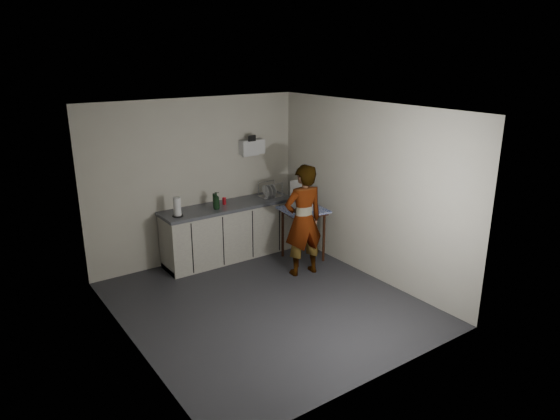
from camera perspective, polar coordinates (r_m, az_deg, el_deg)
ground at (r=6.87m, az=-1.57°, el=-10.66°), size 4.00×4.00×0.00m
wall_back at (r=8.03m, az=-9.52°, el=3.30°), size 3.60×0.02×2.60m
wall_right at (r=7.45m, az=9.92°, el=2.16°), size 0.02×4.00×2.60m
wall_left at (r=5.63m, az=-17.08°, el=-3.47°), size 0.02×4.00×2.60m
ceiling at (r=6.08m, az=-1.77°, el=11.41°), size 3.60×4.00×0.01m
kitchen_counter at (r=8.21m, az=-5.82°, el=-2.60°), size 2.24×0.62×0.91m
wall_shelf at (r=8.34m, az=-3.23°, el=7.19°), size 0.42×0.18×0.37m
side_table at (r=8.01m, az=2.68°, el=-0.63°), size 0.73×0.73×0.86m
standing_man at (r=7.44m, az=2.68°, el=-1.19°), size 0.67×0.49×1.71m
soap_bottle at (r=7.81m, az=-7.29°, el=1.07°), size 0.14×0.15×0.27m
soda_can at (r=8.06m, az=-6.39°, el=1.04°), size 0.06×0.06×0.11m
dark_bottle at (r=7.89m, az=-7.45°, el=1.07°), size 0.07×0.07×0.23m
paper_towel at (r=7.56m, az=-11.66°, el=0.29°), size 0.16×0.16×0.29m
dish_rack at (r=8.43m, az=-1.17°, el=1.89°), size 0.36×0.27×0.25m
bakery_box at (r=7.97m, az=2.57°, el=0.83°), size 0.38×0.39×0.44m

